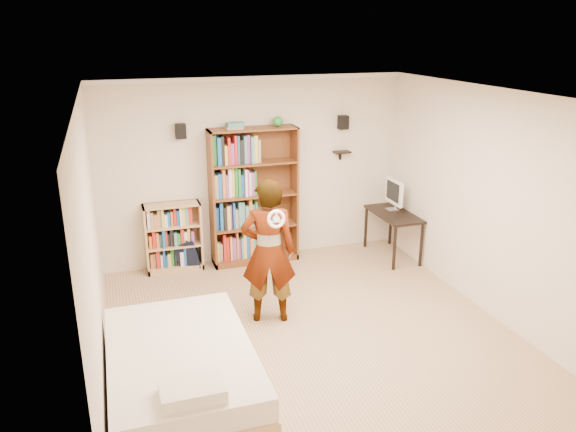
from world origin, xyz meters
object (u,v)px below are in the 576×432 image
tall_bookshelf (254,197)px  low_bookshelf (173,237)px  computer_desk (392,235)px  person (268,251)px  daybed (181,365)px

tall_bookshelf → low_bookshelf: size_ratio=2.01×
computer_desk → person: (-2.33, -1.30, 0.52)m
daybed → computer_desk: bearing=34.5°
tall_bookshelf → low_bookshelf: (-1.19, 0.04, -0.50)m
tall_bookshelf → daybed: tall_bookshelf is taller
tall_bookshelf → daybed: bearing=-117.2°
daybed → tall_bookshelf: bearing=62.8°
daybed → person: 1.74m
computer_desk → daybed: size_ratio=0.49×
computer_desk → low_bookshelf: bearing=170.9°
tall_bookshelf → person: (-0.30, -1.78, -0.13)m
computer_desk → person: person is taller
person → computer_desk: bearing=-136.3°
low_bookshelf → computer_desk: size_ratio=0.97×
daybed → person: person is taller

